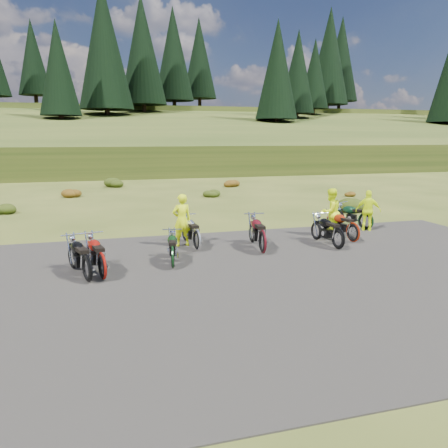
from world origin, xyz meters
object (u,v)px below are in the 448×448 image
object	(u,v)px
person_middle	(182,221)
motorcycle_7	(365,230)
motorcycle_0	(88,283)
motorcycle_3	(197,251)

from	to	relation	value
person_middle	motorcycle_7	bearing A→B (deg)	177.58
motorcycle_0	motorcycle_7	distance (m)	11.64
motorcycle_3	motorcycle_7	size ratio (longest dim) A/B	1.02
motorcycle_7	person_middle	xyz separation A→B (m)	(-7.85, -0.68, 0.93)
motorcycle_0	person_middle	bearing A→B (deg)	-62.60
motorcycle_0	person_middle	distance (m)	4.57
motorcycle_0	motorcycle_7	world-z (taller)	motorcycle_0
motorcycle_7	person_middle	world-z (taller)	person_middle
motorcycle_0	motorcycle_7	size ratio (longest dim) A/B	1.05
motorcycle_7	person_middle	size ratio (longest dim) A/B	1.10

